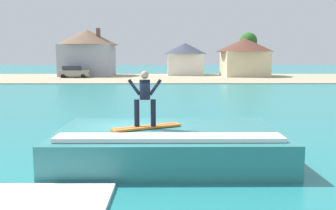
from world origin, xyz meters
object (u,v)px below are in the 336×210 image
object	(u,v)px
surfboard	(147,127)
car_near_shore	(74,72)
car_far_shore	(255,71)
house_small_cottage	(185,57)
surfer	(145,96)
tree_tall_bare	(248,42)
tree_short_bushy	(103,51)
house_with_chimney	(88,51)
house_gabled_white	(244,55)
wave_crest	(169,144)

from	to	relation	value
surfboard	car_near_shore	xyz separation A→B (m)	(-13.28, 44.09, -0.20)
car_far_shore	house_small_cottage	xyz separation A→B (m)	(-10.85, 6.02, 2.16)
surfboard	surfer	world-z (taller)	surfer
surfer	house_small_cottage	bearing A→B (deg)	85.54
surfboard	car_near_shore	world-z (taller)	car_near_shore
surfboard	tree_tall_bare	xyz separation A→B (m)	(14.70, 51.02, 4.59)
surfboard	tree_short_bushy	bearing A→B (deg)	100.95
tree_short_bushy	car_near_shore	bearing A→B (deg)	-113.29
house_with_chimney	tree_tall_bare	bearing A→B (deg)	1.98
surfboard	tree_short_bushy	world-z (taller)	tree_short_bushy
car_near_shore	tree_tall_bare	size ratio (longest dim) A/B	0.62
surfer	house_with_chimney	size ratio (longest dim) A/B	0.16
house_small_cottage	car_far_shore	bearing A→B (deg)	-29.05
car_near_shore	house_with_chimney	bearing A→B (deg)	80.92
car_far_shore	tree_tall_bare	world-z (taller)	tree_tall_bare
surfboard	surfer	distance (m)	0.98
surfer	tree_short_bushy	xyz separation A→B (m)	(-9.96, 51.73, 2.16)
house_gabled_white	surfer	bearing A→B (deg)	-105.67
car_near_shore	house_with_chimney	distance (m)	6.91
surfboard	car_far_shore	size ratio (longest dim) A/B	0.50
house_with_chimney	surfer	bearing A→B (deg)	-76.23
car_near_shore	house_small_cottage	xyz separation A→B (m)	(17.33, 8.29, 2.16)
car_far_shore	house_with_chimney	world-z (taller)	house_with_chimney
house_gabled_white	tree_short_bushy	size ratio (longest dim) A/B	1.53
tree_tall_bare	surfboard	bearing A→B (deg)	-106.07
house_with_chimney	house_gabled_white	bearing A→B (deg)	-4.20
wave_crest	surfer	bearing A→B (deg)	-154.93
surfboard	surfer	size ratio (longest dim) A/B	1.27
wave_crest	car_near_shore	bearing A→B (deg)	107.69
surfboard	house_gabled_white	distance (m)	50.10
surfer	house_with_chimney	xyz separation A→B (m)	(-12.28, 50.12, 2.13)
surfboard	tree_short_bushy	size ratio (longest dim) A/B	0.35
wave_crest	house_gabled_white	world-z (taller)	house_gabled_white
car_near_shore	surfer	bearing A→B (deg)	-73.30
wave_crest	tree_tall_bare	size ratio (longest dim) A/B	0.96
surfboard	house_small_cottage	distance (m)	52.58
surfboard	car_far_shore	distance (m)	48.70
tree_tall_bare	tree_short_bushy	bearing A→B (deg)	178.42
car_near_shore	car_far_shore	xyz separation A→B (m)	(28.17, 2.27, 0.00)
wave_crest	house_with_chimney	distance (m)	51.58
house_with_chimney	tree_short_bushy	bearing A→B (deg)	34.88
wave_crest	tree_short_bushy	size ratio (longest dim) A/B	1.16
house_with_chimney	tree_short_bushy	size ratio (longest dim) A/B	1.69
house_gabled_white	tree_tall_bare	size ratio (longest dim) A/B	1.27
car_near_shore	car_far_shore	bearing A→B (deg)	4.60
wave_crest	house_small_cottage	xyz separation A→B (m)	(3.37, 52.07, 2.58)
surfboard	car_near_shore	distance (m)	46.05
car_near_shore	house_with_chimney	xyz separation A→B (m)	(0.96, 6.00, 3.30)
house_small_cottage	house_with_chimney	bearing A→B (deg)	-172.02
house_gabled_white	house_small_cottage	size ratio (longest dim) A/B	1.23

